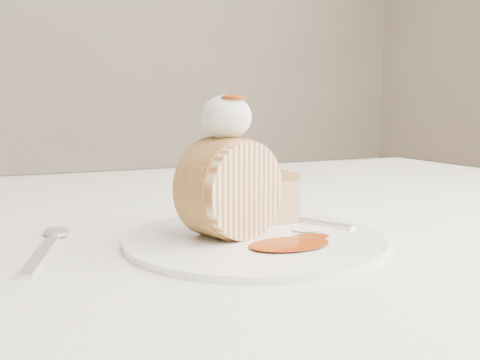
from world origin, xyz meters
name	(u,v)px	position (x,y,z in m)	size (l,w,h in m)	color
table	(184,285)	(0.00, 0.20, 0.66)	(1.40, 0.90, 0.75)	white
plate	(254,239)	(0.02, 0.04, 0.75)	(0.24, 0.24, 0.01)	white
roulade_slice	(230,188)	(0.00, 0.05, 0.80)	(0.09, 0.09, 0.05)	beige
cake_chunk	(265,200)	(0.06, 0.09, 0.78)	(0.05, 0.05, 0.04)	#B88B45
whipped_cream	(226,117)	(0.00, 0.06, 0.87)	(0.05, 0.05, 0.04)	white
caramel_drizzle	(233,91)	(0.00, 0.05, 0.89)	(0.02, 0.02, 0.01)	#8C2C05
caramel_pool	(289,244)	(0.03, 0.00, 0.76)	(0.07, 0.05, 0.00)	#8C2C05
fork	(308,221)	(0.09, 0.07, 0.76)	(0.02, 0.14, 0.00)	silver
spoon	(41,255)	(-0.17, 0.07, 0.75)	(0.02, 0.15, 0.00)	silver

